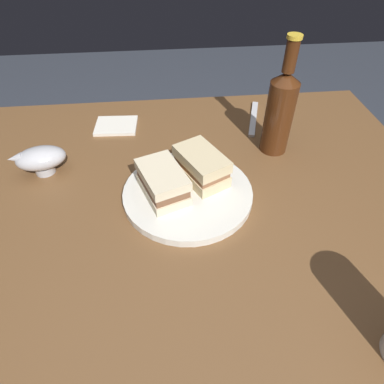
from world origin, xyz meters
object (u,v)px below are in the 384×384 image
Objects in this scene: sandwich_half_left at (201,166)px; sandwich_half_right at (163,182)px; plate at (188,193)px; gravy_boat at (40,158)px; napkin at (116,126)px; fork at (253,118)px; cider_bottle at (280,110)px.

sandwich_half_left is 0.09m from sandwich_half_right.
sandwich_half_right is at bearing 3.49° from plate.
gravy_boat is (0.35, -0.07, -0.01)m from sandwich_half_left.
napkin reaches higher than fork.
fork is at bearing -131.79° from sandwich_half_right.
plate is at bearing 33.40° from cider_bottle.
napkin is (0.17, -0.29, -0.00)m from plate.
plate is 0.29m from cider_bottle.
napkin is at bearing -73.12° from fork.
sandwich_half_left is at bearing 168.15° from gravy_boat.
sandwich_half_left is at bearing 128.78° from napkin.
sandwich_half_left is (-0.03, -0.04, 0.04)m from plate.
sandwich_half_left reaches higher than gravy_boat.
cider_bottle is 1.51× the size of fork.
sandwich_half_right is at bearing -24.98° from fork.
gravy_boat is (0.27, -0.12, -0.01)m from sandwich_half_right.
plate is 0.34m from napkin.
cider_bottle reaches higher than fork.
gravy_boat is (0.32, -0.11, 0.03)m from plate.
cider_bottle is at bearing 22.89° from fork.
sandwich_half_right is 0.29m from gravy_boat.
gravy_boat is 0.24m from napkin.
sandwich_half_left is 0.31m from fork.
sandwich_half_right is 0.76× the size of fork.
gravy_boat is 0.47× the size of cider_bottle.
cider_bottle is at bearing -150.28° from sandwich_half_left.
gravy_boat is 0.55m from cider_bottle.
fork is at bearing -125.38° from sandwich_half_left.
gravy_boat is at bearing 3.83° from cider_bottle.
sandwich_half_right is 1.25× the size of napkin.
fork is (-0.21, -0.29, -0.00)m from plate.
sandwich_half_left is at bearing -130.26° from plate.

